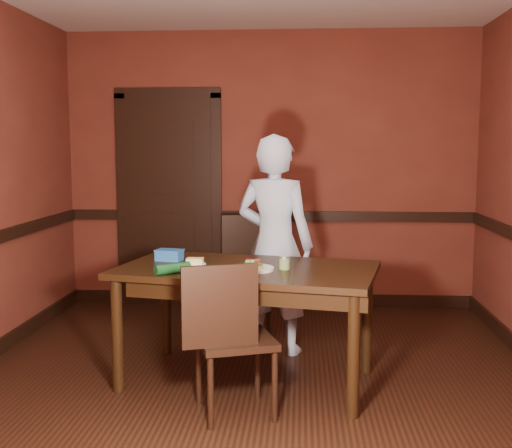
# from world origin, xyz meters

# --- Properties ---
(floor) EXTENTS (4.00, 4.50, 0.01)m
(floor) POSITION_xyz_m (0.00, 0.00, 0.00)
(floor) COLOR black
(floor) RESTS_ON ground
(wall_back) EXTENTS (4.00, 0.02, 2.70)m
(wall_back) POSITION_xyz_m (0.00, 2.25, 1.35)
(wall_back) COLOR maroon
(wall_back) RESTS_ON ground
(wall_front) EXTENTS (4.00, 0.02, 2.70)m
(wall_front) POSITION_xyz_m (0.00, -2.25, 1.35)
(wall_front) COLOR maroon
(wall_front) RESTS_ON ground
(dado_back) EXTENTS (4.00, 0.03, 0.10)m
(dado_back) POSITION_xyz_m (0.00, 2.23, 0.90)
(dado_back) COLOR black
(dado_back) RESTS_ON ground
(baseboard_back) EXTENTS (4.00, 0.03, 0.12)m
(baseboard_back) POSITION_xyz_m (0.00, 2.23, 0.06)
(baseboard_back) COLOR black
(baseboard_back) RESTS_ON ground
(door) EXTENTS (1.05, 0.07, 2.20)m
(door) POSITION_xyz_m (-1.00, 2.22, 1.09)
(door) COLOR black
(door) RESTS_ON ground
(dining_table) EXTENTS (1.84, 1.26, 0.79)m
(dining_table) POSITION_xyz_m (-0.04, 0.12, 0.39)
(dining_table) COLOR black
(dining_table) RESTS_ON floor
(chair_far) EXTENTS (0.55, 0.55, 0.99)m
(chair_far) POSITION_xyz_m (-0.19, 1.24, 0.50)
(chair_far) COLOR black
(chair_far) RESTS_ON floor
(chair_near) EXTENTS (0.56, 0.56, 0.94)m
(chair_near) POSITION_xyz_m (-0.07, -0.40, 0.47)
(chair_near) COLOR black
(chair_near) RESTS_ON floor
(person) EXTENTS (0.71, 0.58, 1.68)m
(person) POSITION_xyz_m (0.11, 0.80, 0.84)
(person) COLOR silver
(person) RESTS_ON floor
(sandwich_plate) EXTENTS (0.27, 0.27, 0.07)m
(sandwich_plate) POSITION_xyz_m (0.00, 0.02, 0.81)
(sandwich_plate) COLOR white
(sandwich_plate) RESTS_ON dining_table
(sauce_jar) EXTENTS (0.08, 0.08, 0.09)m
(sauce_jar) POSITION_xyz_m (0.21, 0.06, 0.83)
(sauce_jar) COLOR #669347
(sauce_jar) RESTS_ON dining_table
(cheese_saucer) EXTENTS (0.15, 0.15, 0.05)m
(cheese_saucer) POSITION_xyz_m (-0.40, 0.17, 0.81)
(cheese_saucer) COLOR white
(cheese_saucer) RESTS_ON dining_table
(food_tub) EXTENTS (0.20, 0.16, 0.08)m
(food_tub) POSITION_xyz_m (-0.61, 0.32, 0.83)
(food_tub) COLOR blue
(food_tub) RESTS_ON dining_table
(wrapped_veg) EXTENTS (0.23, 0.20, 0.07)m
(wrapped_veg) POSITION_xyz_m (-0.50, -0.13, 0.82)
(wrapped_veg) COLOR #114019
(wrapped_veg) RESTS_ON dining_table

